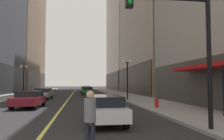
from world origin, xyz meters
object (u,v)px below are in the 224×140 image
traffic_light_near_right (184,36)px  pedestrian_in_grey_suit (90,116)px  car_silver (43,93)px  car_white (104,108)px  street_lamp_right_mid (127,71)px  street_lamp_left_far (24,74)px  car_yellow (85,89)px  car_navy (87,88)px  fire_hydrant_right (157,104)px  car_green (87,90)px  car_maroon (29,99)px

traffic_light_near_right → pedestrian_in_grey_suit: bearing=-155.7°
car_silver → traffic_light_near_right: bearing=-66.9°
car_white → pedestrian_in_grey_suit: bearing=-101.2°
car_white → street_lamp_right_mid: size_ratio=1.03×
street_lamp_left_far → street_lamp_right_mid: bearing=-34.7°
car_yellow → traffic_light_near_right: bearing=-85.6°
car_navy → street_lamp_left_far: 22.61m
car_white → pedestrian_in_grey_suit: size_ratio=2.68×
car_navy → fire_hydrant_right: car_navy is taller
car_white → car_silver: bearing=108.2°
street_lamp_left_far → fire_hydrant_right: 21.40m
car_white → car_green: bearing=89.8°
car_maroon → car_silver: bearing=93.1°
car_navy → traffic_light_near_right: size_ratio=0.72×
street_lamp_left_far → car_maroon: bearing=-74.6°
car_silver → fire_hydrant_right: 15.72m
street_lamp_left_far → street_lamp_right_mid: same height
street_lamp_right_mid → traffic_light_near_right: bearing=-94.0°
street_lamp_right_mid → fire_hydrant_right: size_ratio=5.54×
car_maroon → car_green: size_ratio=0.87×
car_maroon → pedestrian_in_grey_suit: bearing=-70.2°
car_yellow → fire_hydrant_right: (4.45, -29.97, -0.32)m
car_silver → traffic_light_near_right: (8.40, -19.70, 3.02)m
car_white → car_navy: (0.39, 41.81, -0.00)m
car_yellow → car_green: bearing=-88.5°
car_maroon → car_yellow: (4.98, 27.51, 0.00)m
car_silver → car_yellow: bearing=72.8°
car_white → pedestrian_in_grey_suit: (-0.86, -4.34, 0.27)m
street_lamp_left_far → car_white: bearing=-67.3°
traffic_light_near_right → car_yellow: bearing=94.4°
street_lamp_left_far → traffic_light_near_right: bearing=-64.0°
car_green → fire_hydrant_right: size_ratio=5.90×
traffic_light_near_right → car_maroon: bearing=128.2°
car_navy → street_lamp_right_mid: bearing=-83.2°
car_navy → pedestrian_in_grey_suit: 46.17m
pedestrian_in_grey_suit → fire_hydrant_right: size_ratio=2.12×
car_green → car_navy: same height
car_white → traffic_light_near_right: traffic_light_near_right is taller
street_lamp_left_far → fire_hydrant_right: size_ratio=5.54×
street_lamp_right_mid → pedestrian_in_grey_suit: bearing=-105.7°
car_green → car_yellow: (-0.20, 7.27, -0.00)m
car_yellow → car_silver: bearing=-107.2°
pedestrian_in_grey_suit → car_maroon: bearing=109.8°
car_silver → street_lamp_left_far: size_ratio=1.02×
car_green → street_lamp_right_mid: bearing=-76.0°
car_navy → street_lamp_right_mid: street_lamp_right_mid is taller
car_maroon → street_lamp_right_mid: 10.63m
car_silver → car_navy: 25.50m
traffic_light_near_right → car_navy: bearing=93.1°
car_white → street_lamp_right_mid: bearing=72.8°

